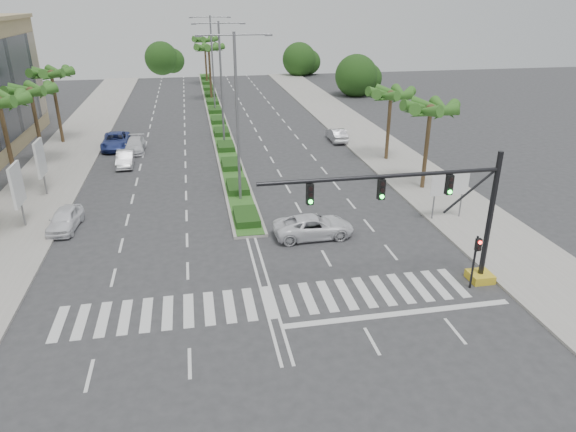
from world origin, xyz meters
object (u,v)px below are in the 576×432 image
(car_parked_a, at_px, (65,219))
(car_parked_d, at_px, (135,145))
(car_crossing, at_px, (314,226))
(car_right, at_px, (337,135))
(car_parked_c, at_px, (116,141))
(car_parked_b, at_px, (125,159))

(car_parked_a, bearing_deg, car_parked_d, 85.73)
(car_crossing, bearing_deg, car_right, -20.62)
(car_crossing, bearing_deg, car_parked_c, 30.42)
(car_parked_d, bearing_deg, car_right, 0.99)
(car_parked_d, height_order, car_right, car_right)
(car_parked_c, height_order, car_crossing, car_parked_c)
(car_parked_b, height_order, car_parked_d, car_parked_b)
(car_parked_a, xyz_separation_m, car_parked_c, (1.01, 19.67, 0.08))
(car_parked_b, bearing_deg, car_parked_a, -102.06)
(car_parked_a, xyz_separation_m, car_parked_b, (2.51, 13.49, -0.01))
(car_parked_b, relative_size, car_right, 0.99)
(car_right, bearing_deg, car_parked_b, 13.38)
(car_crossing, bearing_deg, car_parked_d, 28.45)
(car_parked_d, bearing_deg, car_parked_a, -98.64)
(car_parked_d, bearing_deg, car_crossing, -59.50)
(car_crossing, bearing_deg, car_parked_a, 73.85)
(car_parked_a, height_order, car_parked_c, car_parked_c)
(car_parked_a, relative_size, car_right, 0.98)
(car_parked_a, height_order, car_crossing, car_crossing)
(car_parked_b, xyz_separation_m, car_parked_c, (-1.50, 6.18, 0.09))
(car_parked_a, distance_m, car_right, 29.81)
(car_parked_d, distance_m, car_right, 20.60)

